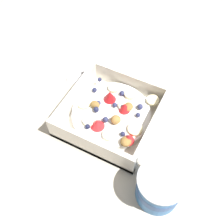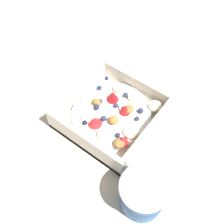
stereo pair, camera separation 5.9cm
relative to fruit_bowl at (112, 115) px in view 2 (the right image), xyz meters
The scene contains 4 objects.
ground_plane 0.03m from the fruit_bowl, 80.89° to the left, with size 2.40×2.40×0.00m, color beige.
fruit_bowl is the anchor object (origin of this frame).
spoon 0.16m from the fruit_bowl, 35.42° to the right, with size 0.08×0.17×0.01m.
yogurt_cup 0.19m from the fruit_bowl, 143.35° to the left, with size 0.09×0.09×0.07m.
Camera 2 is at (-0.21, 0.25, 0.52)m, focal length 43.98 mm.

